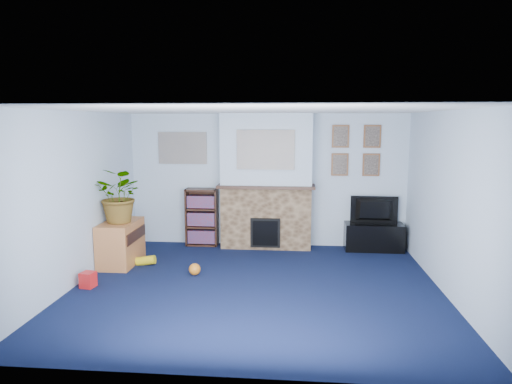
# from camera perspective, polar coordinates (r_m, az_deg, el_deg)

# --- Properties ---
(floor) EXTENTS (5.00, 4.50, 0.01)m
(floor) POSITION_cam_1_polar(r_m,az_deg,el_deg) (6.40, 0.01, -11.83)
(floor) COLOR #0D1534
(floor) RESTS_ON ground
(ceiling) EXTENTS (5.00, 4.50, 0.01)m
(ceiling) POSITION_cam_1_polar(r_m,az_deg,el_deg) (6.00, 0.02, 10.19)
(ceiling) COLOR white
(ceiling) RESTS_ON wall_back
(wall_back) EXTENTS (5.00, 0.04, 2.40)m
(wall_back) POSITION_cam_1_polar(r_m,az_deg,el_deg) (8.30, 1.39, 1.48)
(wall_back) COLOR silver
(wall_back) RESTS_ON ground
(wall_front) EXTENTS (5.00, 0.04, 2.40)m
(wall_front) POSITION_cam_1_polar(r_m,az_deg,el_deg) (3.90, -2.93, -6.84)
(wall_front) COLOR silver
(wall_front) RESTS_ON ground
(wall_left) EXTENTS (0.04, 4.50, 2.40)m
(wall_left) POSITION_cam_1_polar(r_m,az_deg,el_deg) (6.78, -21.55, -0.78)
(wall_left) COLOR silver
(wall_left) RESTS_ON ground
(wall_right) EXTENTS (0.04, 4.50, 2.40)m
(wall_right) POSITION_cam_1_polar(r_m,az_deg,el_deg) (6.37, 23.02, -1.43)
(wall_right) COLOR silver
(wall_right) RESTS_ON ground
(chimney_breast) EXTENTS (1.72, 0.50, 2.40)m
(chimney_breast) POSITION_cam_1_polar(r_m,az_deg,el_deg) (8.10, 1.29, 1.18)
(chimney_breast) COLOR brown
(chimney_breast) RESTS_ON ground
(collage_main) EXTENTS (1.00, 0.03, 0.68)m
(collage_main) POSITION_cam_1_polar(r_m,az_deg,el_deg) (7.84, 1.21, 5.30)
(collage_main) COLOR gray
(collage_main) RESTS_ON chimney_breast
(collage_left) EXTENTS (0.90, 0.03, 0.58)m
(collage_left) POSITION_cam_1_polar(r_m,az_deg,el_deg) (8.48, -9.17, 5.45)
(collage_left) COLOR gray
(collage_left) RESTS_ON wall_back
(portrait_tl) EXTENTS (0.30, 0.03, 0.40)m
(portrait_tl) POSITION_cam_1_polar(r_m,az_deg,el_deg) (8.24, 10.52, 6.86)
(portrait_tl) COLOR brown
(portrait_tl) RESTS_ON wall_back
(portrait_tr) EXTENTS (0.30, 0.03, 0.40)m
(portrait_tr) POSITION_cam_1_polar(r_m,az_deg,el_deg) (8.31, 14.33, 6.75)
(portrait_tr) COLOR brown
(portrait_tr) RESTS_ON wall_back
(portrait_bl) EXTENTS (0.30, 0.03, 0.40)m
(portrait_bl) POSITION_cam_1_polar(r_m,az_deg,el_deg) (8.27, 10.43, 3.40)
(portrait_bl) COLOR brown
(portrait_bl) RESTS_ON wall_back
(portrait_br) EXTENTS (0.30, 0.03, 0.40)m
(portrait_br) POSITION_cam_1_polar(r_m,az_deg,el_deg) (8.34, 14.20, 3.32)
(portrait_br) COLOR brown
(portrait_br) RESTS_ON wall_back
(tv_stand) EXTENTS (1.01, 0.43, 0.48)m
(tv_stand) POSITION_cam_1_polar(r_m,az_deg,el_deg) (8.37, 14.49, -5.55)
(tv_stand) COLOR black
(tv_stand) RESTS_ON ground
(television) EXTENTS (0.83, 0.14, 0.47)m
(television) POSITION_cam_1_polar(r_m,az_deg,el_deg) (8.28, 14.60, -2.21)
(television) COLOR black
(television) RESTS_ON tv_stand
(bookshelf) EXTENTS (0.58, 0.28, 1.05)m
(bookshelf) POSITION_cam_1_polar(r_m,az_deg,el_deg) (8.44, -6.75, -3.28)
(bookshelf) COLOR #311B11
(bookshelf) RESTS_ON ground
(sideboard) EXTENTS (0.49, 0.89, 0.69)m
(sideboard) POSITION_cam_1_polar(r_m,az_deg,el_deg) (7.61, -16.53, -6.08)
(sideboard) COLOR #B86D3B
(sideboard) RESTS_ON ground
(potted_plant) EXTENTS (0.90, 0.82, 0.86)m
(potted_plant) POSITION_cam_1_polar(r_m,az_deg,el_deg) (7.39, -16.57, -0.41)
(potted_plant) COLOR #26661E
(potted_plant) RESTS_ON sideboard
(mantel_clock) EXTENTS (0.11, 0.07, 0.15)m
(mantel_clock) POSITION_cam_1_polar(r_m,az_deg,el_deg) (8.06, 1.08, 1.40)
(mantel_clock) COLOR gold
(mantel_clock) RESTS_ON chimney_breast
(mantel_candle) EXTENTS (0.05, 0.05, 0.18)m
(mantel_candle) POSITION_cam_1_polar(r_m,az_deg,el_deg) (8.04, 3.30, 1.44)
(mantel_candle) COLOR #B2BFC6
(mantel_candle) RESTS_ON chimney_breast
(mantel_teddy) EXTENTS (0.15, 0.15, 0.15)m
(mantel_teddy) POSITION_cam_1_polar(r_m,az_deg,el_deg) (8.11, -2.92, 1.40)
(mantel_teddy) COLOR gray
(mantel_teddy) RESTS_ON chimney_breast
(mantel_can) EXTENTS (0.07, 0.07, 0.13)m
(mantel_can) POSITION_cam_1_polar(r_m,az_deg,el_deg) (8.04, 6.49, 1.26)
(mantel_can) COLOR red
(mantel_can) RESTS_ON chimney_breast
(green_crate) EXTENTS (0.40, 0.32, 0.31)m
(green_crate) POSITION_cam_1_polar(r_m,az_deg,el_deg) (7.59, -16.99, -7.79)
(green_crate) COLOR #198C26
(green_crate) RESTS_ON ground
(toy_ball) EXTENTS (0.18, 0.18, 0.18)m
(toy_ball) POSITION_cam_1_polar(r_m,az_deg,el_deg) (6.92, -7.67, -9.53)
(toy_ball) COLOR orange
(toy_ball) RESTS_ON ground
(toy_block) EXTENTS (0.20, 0.20, 0.21)m
(toy_block) POSITION_cam_1_polar(r_m,az_deg,el_deg) (6.77, -20.25, -10.23)
(toy_block) COLOR red
(toy_block) RESTS_ON ground
(toy_tube) EXTENTS (0.32, 0.14, 0.18)m
(toy_tube) POSITION_cam_1_polar(r_m,az_deg,el_deg) (7.53, -13.61, -8.33)
(toy_tube) COLOR yellow
(toy_tube) RESTS_ON ground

